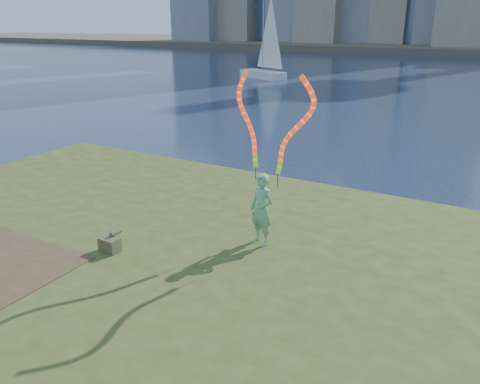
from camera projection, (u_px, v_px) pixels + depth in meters
The scene contains 5 objects.
ground at pixel (171, 264), 11.04m from camera, with size 320.00×320.00×0.00m, color #1A2742.
grassy_knoll at pixel (97, 299), 9.06m from camera, with size 20.00×18.00×0.80m.
woman_with_ribbons at pixel (263, 182), 9.82m from camera, with size 1.96×0.68×3.99m.
canvas_bag at pixel (110, 244), 9.91m from camera, with size 0.43×0.49×0.40m.
sailboat at pixel (265, 63), 46.15m from camera, with size 5.67×3.87×8.77m.
Camera 1 is at (6.28, -7.67, 5.41)m, focal length 35.00 mm.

